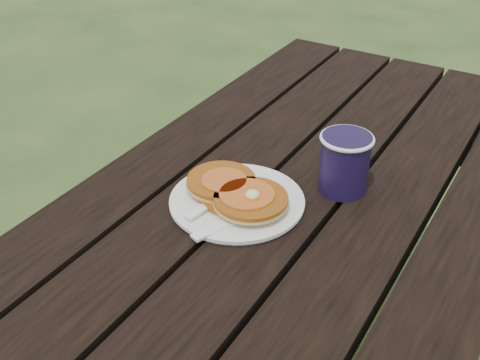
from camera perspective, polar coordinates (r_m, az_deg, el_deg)
The scene contains 5 objects.
plate at distance 1.08m, azimuth -0.29°, elevation -2.08°, with size 0.24×0.24×0.01m, color white.
pancake_stack at distance 1.07m, azimuth -0.34°, elevation -1.17°, with size 0.20×0.15×0.04m.
knife at distance 1.03m, azimuth -0.31°, elevation -3.65°, with size 0.02×0.18×0.01m, color white.
fork at distance 1.06m, azimuth -2.92°, elevation -2.30°, with size 0.03×0.16×0.01m, color white, non-canonical shape.
coffee_cup at distance 1.11m, azimuth 9.91°, elevation 1.87°, with size 0.10×0.10×0.11m.
Camera 1 is at (0.38, -0.69, 1.38)m, focal length 45.00 mm.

